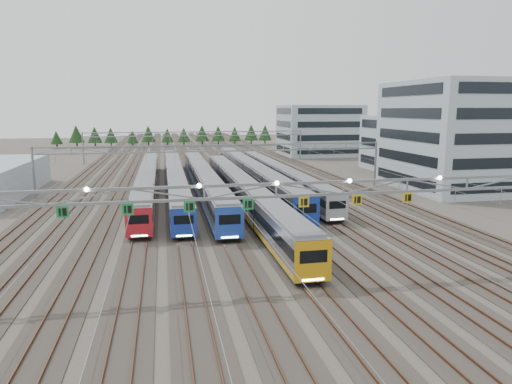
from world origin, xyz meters
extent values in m
plane|color=#47423A|center=(0.00, 0.00, 0.00)|extent=(400.00, 400.00, 0.00)
cube|color=#2D2823|center=(0.00, 100.00, 0.04)|extent=(54.00, 260.00, 0.08)
cube|color=brown|center=(-25.47, 100.00, 0.16)|extent=(0.08, 260.00, 0.16)
cube|color=brown|center=(25.47, 100.00, 0.16)|extent=(0.08, 260.00, 0.16)
cube|color=brown|center=(-0.72, 100.00, 0.16)|extent=(0.08, 260.00, 0.16)
cube|color=brown|center=(0.72, 100.00, 0.16)|extent=(0.08, 260.00, 0.16)
cube|color=black|center=(-11.25, 42.46, 0.41)|extent=(2.31, 58.62, 0.35)
cube|color=#999BA0|center=(-11.25, 42.46, 2.11)|extent=(2.71, 59.82, 3.05)
cube|color=black|center=(-11.25, 42.46, 2.47)|extent=(2.77, 59.52, 0.92)
cube|color=#B41B26|center=(-11.25, 42.46, 0.82)|extent=(2.76, 59.52, 0.34)
cube|color=slate|center=(-11.25, 42.46, 3.73)|extent=(2.44, 58.62, 0.24)
cube|color=#B41B26|center=(-11.25, 12.60, 2.11)|extent=(2.73, 0.12, 3.05)
cube|color=black|center=(-11.25, 12.57, 2.47)|extent=(2.04, 0.10, 0.92)
cube|color=white|center=(-11.25, 12.54, 0.77)|extent=(1.63, 0.06, 0.15)
cube|color=black|center=(-6.75, 44.93, 0.41)|extent=(2.27, 65.16, 0.34)
cube|color=#999BA0|center=(-6.75, 44.93, 2.07)|extent=(2.67, 66.49, 3.00)
cube|color=black|center=(-6.75, 44.93, 2.43)|extent=(2.73, 66.15, 0.91)
cube|color=#1B34A2|center=(-6.75, 44.93, 0.81)|extent=(2.72, 66.15, 0.33)
cube|color=slate|center=(-6.75, 44.93, 3.67)|extent=(2.40, 65.16, 0.24)
cube|color=#1B34A2|center=(-6.75, 11.73, 2.07)|extent=(2.69, 0.12, 3.00)
cube|color=black|center=(-6.75, 11.70, 2.43)|extent=(2.00, 0.10, 0.91)
cube|color=white|center=(-6.75, 11.67, 0.76)|extent=(1.60, 0.06, 0.14)
cube|color=black|center=(-2.25, 41.62, 0.43)|extent=(2.48, 61.92, 0.38)
cube|color=#999BA0|center=(-2.25, 41.62, 2.25)|extent=(2.92, 63.19, 3.28)
cube|color=black|center=(-2.25, 41.62, 2.64)|extent=(2.98, 62.87, 0.99)
cube|color=blue|center=(-2.25, 41.62, 0.87)|extent=(2.97, 62.87, 0.36)
cube|color=slate|center=(-2.25, 41.62, 3.99)|extent=(2.63, 61.92, 0.26)
cube|color=blue|center=(-2.25, 10.08, 2.25)|extent=(2.94, 0.12, 3.28)
cube|color=black|center=(-2.25, 10.05, 2.64)|extent=(2.19, 0.10, 0.99)
cube|color=white|center=(-2.25, 10.02, 0.81)|extent=(1.75, 0.06, 0.16)
cube|color=black|center=(2.25, 28.77, 0.43)|extent=(2.47, 61.79, 0.37)
cube|color=#999BA0|center=(2.25, 28.77, 2.23)|extent=(2.90, 63.05, 3.26)
cube|color=black|center=(2.25, 28.77, 2.63)|extent=(2.96, 62.74, 0.98)
cube|color=gold|center=(2.25, 28.77, 0.86)|extent=(2.95, 62.74, 0.36)
cube|color=slate|center=(2.25, 28.77, 3.97)|extent=(2.61, 61.79, 0.26)
cube|color=gold|center=(2.25, -2.71, 2.23)|extent=(2.92, 0.12, 3.26)
cube|color=black|center=(2.25, -2.74, 2.63)|extent=(2.18, 0.10, 0.98)
cube|color=white|center=(2.25, -2.77, 0.81)|extent=(1.74, 0.06, 0.16)
cube|color=black|center=(6.75, 45.33, 0.43)|extent=(2.57, 63.34, 0.39)
cube|color=#999BA0|center=(6.75, 45.33, 2.32)|extent=(3.03, 64.63, 3.41)
cube|color=black|center=(6.75, 45.33, 2.73)|extent=(3.09, 64.30, 1.03)
cube|color=#16339E|center=(6.75, 45.33, 0.89)|extent=(3.08, 64.30, 0.38)
cube|color=slate|center=(6.75, 45.33, 4.13)|extent=(2.73, 63.34, 0.27)
cube|color=#16339E|center=(6.75, 13.06, 2.32)|extent=(3.05, 0.12, 3.41)
cube|color=black|center=(6.75, 13.03, 2.73)|extent=(2.27, 0.10, 1.03)
cube|color=white|center=(6.75, 13.00, 0.83)|extent=(1.82, 0.06, 0.16)
cube|color=black|center=(11.25, 42.86, 0.42)|extent=(2.33, 54.08, 0.35)
cube|color=#999BA0|center=(11.25, 42.86, 2.12)|extent=(2.74, 55.18, 3.08)
cube|color=black|center=(11.25, 42.86, 2.49)|extent=(2.80, 54.91, 0.93)
cube|color=#989EA6|center=(11.25, 42.86, 0.83)|extent=(2.79, 54.91, 0.34)
cube|color=slate|center=(11.25, 42.86, 3.76)|extent=(2.46, 54.08, 0.24)
cube|color=#989EA6|center=(11.25, 15.32, 2.12)|extent=(2.76, 0.12, 3.08)
cube|color=black|center=(11.25, 15.29, 2.49)|extent=(2.05, 0.10, 0.93)
cube|color=white|center=(11.25, 15.26, 0.78)|extent=(1.64, 0.06, 0.15)
cube|color=gray|center=(0.00, 0.00, 7.80)|extent=(56.00, 0.22, 0.22)
cube|color=gray|center=(0.00, 0.00, 6.80)|extent=(56.00, 0.22, 0.22)
cube|color=#1A823B|center=(-15.75, -0.12, 6.30)|extent=(0.85, 0.06, 0.85)
cube|color=#1A823B|center=(-11.25, -0.12, 6.30)|extent=(0.85, 0.06, 0.85)
cube|color=#1A823B|center=(-6.75, -0.12, 6.30)|extent=(0.85, 0.06, 0.85)
cube|color=#1A823B|center=(-2.25, -0.12, 6.30)|extent=(0.85, 0.06, 0.85)
cube|color=gold|center=(2.25, -0.12, 6.30)|extent=(0.85, 0.06, 0.85)
cube|color=gold|center=(6.75, -0.12, 6.30)|extent=(0.85, 0.06, 0.85)
cube|color=gold|center=(11.25, -0.12, 6.30)|extent=(0.85, 0.06, 0.85)
cylinder|color=gray|center=(-28.00, 40.00, 4.00)|extent=(0.36, 0.36, 8.00)
cylinder|color=gray|center=(28.00, 40.00, 4.00)|extent=(0.36, 0.36, 8.00)
cube|color=gray|center=(0.00, 40.00, 7.80)|extent=(56.00, 0.22, 0.22)
cube|color=gray|center=(0.00, 40.00, 6.80)|extent=(56.00, 0.22, 0.22)
cylinder|color=gray|center=(-28.00, 85.00, 4.00)|extent=(0.36, 0.36, 8.00)
cylinder|color=gray|center=(28.00, 85.00, 4.00)|extent=(0.36, 0.36, 8.00)
cube|color=gray|center=(0.00, 85.00, 7.80)|extent=(56.00, 0.22, 0.22)
cube|color=gray|center=(0.00, 85.00, 6.80)|extent=(56.00, 0.22, 0.22)
cube|color=#9DB3BC|center=(40.23, 35.73, 9.09)|extent=(18.00, 22.00, 18.19)
cube|color=#9DB3BC|center=(44.30, 59.72, 6.08)|extent=(14.00, 16.00, 12.17)
cube|color=#9DB3BC|center=(37.08, 96.02, 7.35)|extent=(22.00, 18.00, 14.70)
camera|label=1|loc=(-8.52, -34.02, 13.52)|focal=32.00mm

